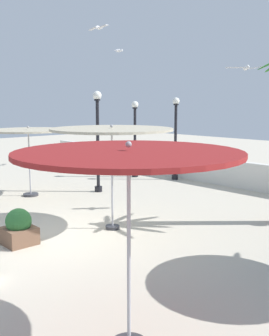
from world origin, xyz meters
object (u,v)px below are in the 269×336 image
object	(u,v)px
patio_umbrella_3	(28,134)
planter	(19,228)
patio_umbrella_2	(112,132)
seagull_0	(246,68)
lamp_post_2	(135,136)
seagull_2	(119,51)
lamp_post_3	(176,136)
lamp_post_1	(98,136)
seagull_1	(99,28)
patio_umbrella_4	(129,162)

from	to	relation	value
patio_umbrella_3	planter	world-z (taller)	patio_umbrella_3
patio_umbrella_2	seagull_0	xyz separation A→B (m)	(1.20, 4.10, 1.73)
lamp_post_2	seagull_2	xyz separation A→B (m)	(-2.92, 1.61, 4.03)
lamp_post_2	patio_umbrella_3	bearing A→B (deg)	-87.21
patio_umbrella_3	seagull_0	bearing A→B (deg)	31.72
seagull_0	planter	xyz separation A→B (m)	(-1.76, -6.45, -3.88)
lamp_post_2	seagull_0	distance (m)	6.99
patio_umbrella_2	lamp_post_3	distance (m)	7.37
lamp_post_1	planter	xyz separation A→B (m)	(3.27, -4.85, -1.70)
patio_umbrella_2	seagull_2	xyz separation A→B (m)	(-8.11, 7.22, 3.32)
seagull_0	seagull_1	world-z (taller)	seagull_1
lamp_post_3	seagull_1	size ratio (longest dim) A/B	3.38
lamp_post_1	patio_umbrella_2	bearing A→B (deg)	-33.15
seagull_0	patio_umbrella_4	bearing A→B (deg)	-67.65
patio_umbrella_4	seagull_2	distance (m)	16.46
patio_umbrella_3	seagull_0	xyz separation A→B (m)	(6.12, 3.78, 2.06)
lamp_post_3	lamp_post_2	bearing A→B (deg)	-153.22
lamp_post_2	planter	xyz separation A→B (m)	(4.62, -7.95, -1.44)
planter	seagull_2	bearing A→B (deg)	128.26
lamp_post_2	lamp_post_3	world-z (taller)	lamp_post_3
patio_umbrella_4	seagull_0	size ratio (longest dim) A/B	2.79
lamp_post_1	seagull_1	size ratio (longest dim) A/B	3.57
lamp_post_1	planter	world-z (taller)	lamp_post_1
patio_umbrella_2	planter	distance (m)	3.23
lamp_post_2	seagull_1	xyz separation A→B (m)	(0.26, -2.14, 4.28)
patio_umbrella_4	seagull_1	distance (m)	11.85
planter	lamp_post_2	bearing A→B (deg)	120.15
seagull_2	patio_umbrella_3	bearing A→B (deg)	-65.24
patio_umbrella_4	lamp_post_1	world-z (taller)	lamp_post_1
seagull_0	seagull_1	bearing A→B (deg)	-174.00
lamp_post_1	seagull_0	world-z (taller)	seagull_0
lamp_post_1	lamp_post_3	xyz separation A→B (m)	(0.30, 3.92, -0.20)
patio_umbrella_4	planter	bearing A→B (deg)	169.89
lamp_post_2	seagull_1	bearing A→B (deg)	-83.17
lamp_post_3	lamp_post_1	bearing A→B (deg)	-94.34
patio_umbrella_3	seagull_1	bearing A→B (deg)	90.01
patio_umbrella_2	patio_umbrella_3	world-z (taller)	patio_umbrella_2
lamp_post_1	lamp_post_3	bearing A→B (deg)	85.66
seagull_1	planter	distance (m)	9.25
patio_umbrella_3	lamp_post_1	distance (m)	2.45
patio_umbrella_3	lamp_post_2	world-z (taller)	lamp_post_2
lamp_post_3	seagull_0	xyz separation A→B (m)	(4.74, -2.33, 2.38)
lamp_post_3	seagull_2	distance (m)	6.11
lamp_post_2	patio_umbrella_4	bearing A→B (deg)	-43.16
patio_umbrella_4	lamp_post_1	bearing A→B (deg)	144.64
patio_umbrella_4	lamp_post_2	size ratio (longest dim) A/B	0.85
lamp_post_1	seagull_1	world-z (taller)	seagull_1
patio_umbrella_2	patio_umbrella_3	distance (m)	4.95
patio_umbrella_3	lamp_post_3	xyz separation A→B (m)	(1.38, 6.11, -0.32)
patio_umbrella_2	seagull_0	bearing A→B (deg)	73.75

